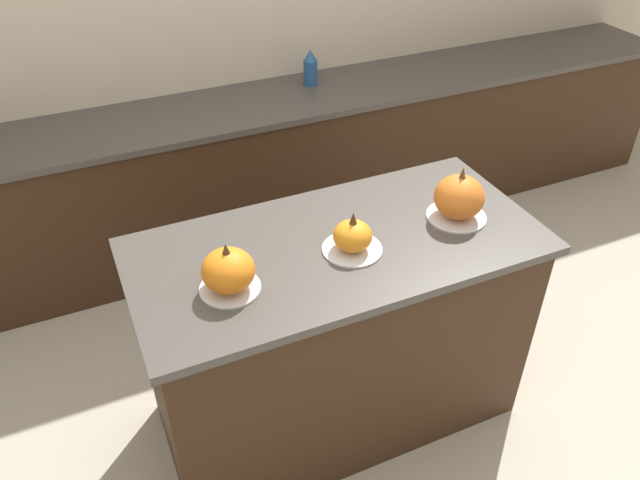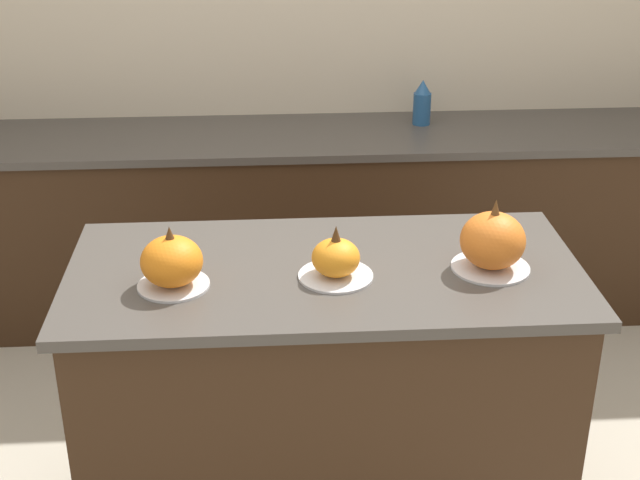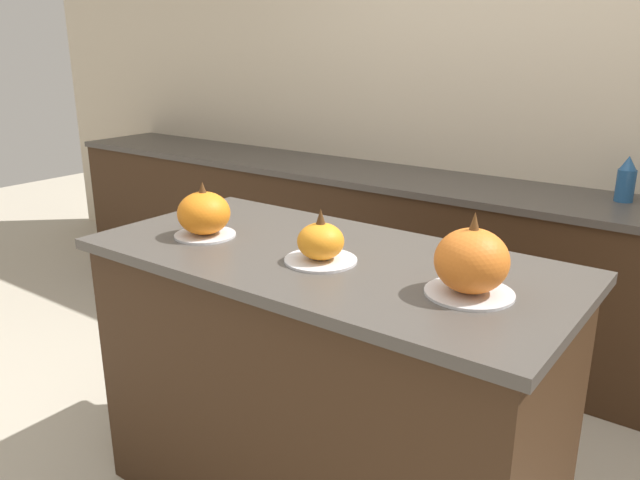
# 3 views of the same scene
# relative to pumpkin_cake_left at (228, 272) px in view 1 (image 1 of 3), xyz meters

# --- Properties ---
(ground_plane) EXTENTS (12.00, 12.00, 0.00)m
(ground_plane) POSITION_rel_pumpkin_cake_left_xyz_m (0.44, 0.09, -1.03)
(ground_plane) COLOR #BCB29E
(wall_back) EXTENTS (8.00, 0.06, 2.50)m
(wall_back) POSITION_rel_pumpkin_cake_left_xyz_m (0.44, 1.86, 0.22)
(wall_back) COLOR beige
(wall_back) RESTS_ON ground_plane
(kitchen_island) EXTENTS (1.55, 0.75, 0.95)m
(kitchen_island) POSITION_rel_pumpkin_cake_left_xyz_m (0.44, 0.09, -0.55)
(kitchen_island) COLOR #382314
(kitchen_island) RESTS_ON ground_plane
(back_counter) EXTENTS (6.00, 0.60, 0.90)m
(back_counter) POSITION_rel_pumpkin_cake_left_xyz_m (0.44, 1.53, -0.58)
(back_counter) COLOR #382314
(back_counter) RESTS_ON ground_plane
(pumpkin_cake_left) EXTENTS (0.21, 0.21, 0.19)m
(pumpkin_cake_left) POSITION_rel_pumpkin_cake_left_xyz_m (0.00, 0.00, 0.00)
(pumpkin_cake_left) COLOR silver
(pumpkin_cake_left) RESTS_ON kitchen_island
(pumpkin_cake_center) EXTENTS (0.22, 0.22, 0.17)m
(pumpkin_cake_center) POSITION_rel_pumpkin_cake_left_xyz_m (0.47, 0.03, -0.02)
(pumpkin_cake_center) COLOR silver
(pumpkin_cake_center) RESTS_ON kitchen_island
(pumpkin_cake_right) EXTENTS (0.24, 0.24, 0.22)m
(pumpkin_cake_right) POSITION_rel_pumpkin_cake_left_xyz_m (0.94, 0.05, 0.01)
(pumpkin_cake_right) COLOR silver
(pumpkin_cake_right) RESTS_ON kitchen_island
(bottle_tall) EXTENTS (0.08, 0.08, 0.21)m
(bottle_tall) POSITION_rel_pumpkin_cake_left_xyz_m (1.00, 1.63, -0.03)
(bottle_tall) COLOR #235184
(bottle_tall) RESTS_ON back_counter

